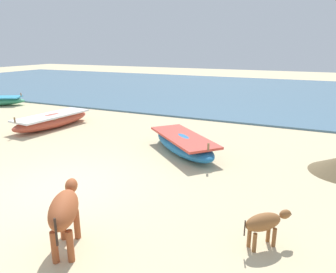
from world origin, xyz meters
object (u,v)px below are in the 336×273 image
(fishing_boat_1, at_px, (52,120))
(cow_adult_rust, at_px, (65,210))
(calf_near_brown, at_px, (265,223))
(fishing_boat_3, at_px, (183,143))

(fishing_boat_1, distance_m, cow_adult_rust, 8.72)
(fishing_boat_1, height_order, calf_near_brown, fishing_boat_1)
(cow_adult_rust, height_order, calf_near_brown, cow_adult_rust)
(fishing_boat_1, relative_size, fishing_boat_3, 1.15)
(calf_near_brown, bearing_deg, fishing_boat_3, 81.31)
(fishing_boat_1, relative_size, calf_near_brown, 4.68)
(fishing_boat_3, height_order, cow_adult_rust, cow_adult_rust)
(fishing_boat_3, xyz_separation_m, cow_adult_rust, (0.09, -5.40, 0.41))
(fishing_boat_3, relative_size, calf_near_brown, 4.06)
(fishing_boat_3, xyz_separation_m, calf_near_brown, (3.07, -3.98, 0.15))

